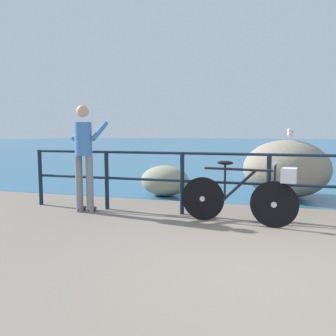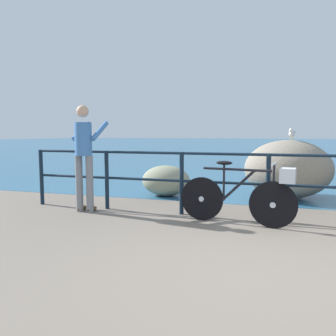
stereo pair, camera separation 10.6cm
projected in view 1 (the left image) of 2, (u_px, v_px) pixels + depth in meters
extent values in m
cube|color=#6B6056|center=(264.00, 154.00, 22.26)|extent=(120.00, 120.00, 0.10)
cube|color=#285B7F|center=(263.00, 143.00, 49.14)|extent=(120.00, 90.00, 0.01)
cylinder|color=black|center=(40.00, 177.00, 6.14)|extent=(0.07, 0.07, 1.02)
cylinder|color=black|center=(107.00, 180.00, 5.77)|extent=(0.07, 0.07, 1.02)
cylinder|color=black|center=(182.00, 183.00, 5.41)|extent=(0.07, 0.07, 1.02)
cylinder|color=black|center=(268.00, 187.00, 5.04)|extent=(0.07, 0.07, 1.02)
cylinder|color=black|center=(269.00, 155.00, 4.99)|extent=(8.08, 0.04, 0.04)
cylinder|color=black|center=(268.00, 184.00, 5.04)|extent=(8.08, 0.04, 0.04)
cylinder|color=black|center=(203.00, 199.00, 5.05)|extent=(0.66, 0.13, 0.66)
cylinder|color=#B7BCC6|center=(203.00, 199.00, 5.05)|extent=(0.09, 0.07, 0.08)
cylinder|color=black|center=(274.00, 204.00, 4.64)|extent=(0.66, 0.13, 0.66)
cylinder|color=#B7BCC6|center=(274.00, 204.00, 4.64)|extent=(0.09, 0.07, 0.08)
cylinder|color=black|center=(238.00, 169.00, 4.80)|extent=(0.98, 0.17, 0.04)
cylinder|color=black|center=(239.00, 186.00, 4.81)|extent=(0.50, 0.11, 0.50)
cylinder|color=black|center=(225.00, 183.00, 4.89)|extent=(0.03, 0.03, 0.53)
ellipsoid|color=black|center=(225.00, 163.00, 4.86)|extent=(0.25, 0.13, 0.06)
cylinder|color=black|center=(275.00, 184.00, 4.61)|extent=(0.03, 0.03, 0.57)
cylinder|color=#B7BCC6|center=(275.00, 164.00, 4.58)|extent=(0.09, 0.48, 0.03)
cube|color=#B7BCC6|center=(289.00, 175.00, 4.52)|extent=(0.23, 0.27, 0.20)
cylinder|color=slate|center=(79.00, 184.00, 5.59)|extent=(0.12, 0.12, 0.95)
ellipsoid|color=#513319|center=(82.00, 208.00, 5.69)|extent=(0.10, 0.26, 0.08)
cylinder|color=slate|center=(90.00, 184.00, 5.53)|extent=(0.12, 0.12, 0.95)
ellipsoid|color=#513319|center=(92.00, 209.00, 5.63)|extent=(0.10, 0.26, 0.08)
cylinder|color=#3F72B2|center=(83.00, 139.00, 5.48)|extent=(0.28, 0.28, 0.55)
sphere|color=tan|center=(83.00, 111.00, 5.44)|extent=(0.20, 0.20, 0.20)
cylinder|color=#3F72B2|center=(81.00, 131.00, 5.75)|extent=(0.09, 0.52, 0.34)
cylinder|color=#3F72B2|center=(100.00, 131.00, 5.65)|extent=(0.09, 0.52, 0.34)
ellipsoid|color=gray|center=(286.00, 169.00, 6.83)|extent=(1.74, 1.52, 1.19)
ellipsoid|color=gray|center=(165.00, 181.00, 7.06)|extent=(1.03, 0.83, 0.64)
cylinder|color=gold|center=(291.00, 138.00, 6.71)|extent=(0.01, 0.01, 0.06)
cylinder|color=gold|center=(289.00, 138.00, 6.74)|extent=(0.01, 0.01, 0.06)
ellipsoid|color=white|center=(290.00, 134.00, 6.72)|extent=(0.17, 0.28, 0.13)
ellipsoid|color=#9E9EA3|center=(290.00, 132.00, 6.73)|extent=(0.17, 0.26, 0.06)
sphere|color=white|center=(289.00, 130.00, 6.60)|extent=(0.08, 0.08, 0.08)
cone|color=gold|center=(289.00, 130.00, 6.56)|extent=(0.03, 0.05, 0.02)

